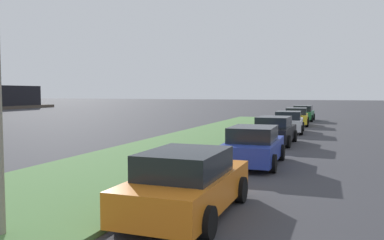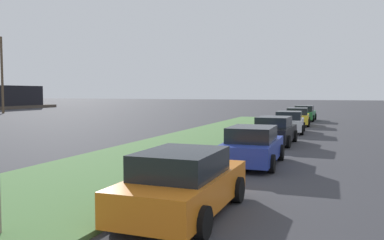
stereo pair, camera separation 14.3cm
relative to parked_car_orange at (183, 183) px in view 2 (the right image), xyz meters
The scene contains 9 objects.
grass_median 6.00m from the parked_car_orange, 42.94° to the left, with size 60.00×6.00×0.12m, color #517F42.
parked_car_orange is the anchor object (origin of this frame).
parked_car_blue 6.66m from the parked_car_orange, ahead, with size 4.35×2.11×1.47m.
parked_car_black 13.16m from the parked_car_orange, ahead, with size 4.32×2.07×1.47m.
parked_car_white 19.62m from the parked_car_orange, ahead, with size 4.40×2.21×1.47m.
parked_car_yellow 25.97m from the parked_car_orange, ahead, with size 4.40×2.22×1.47m.
parked_car_green 32.02m from the parked_car_orange, ahead, with size 4.32×2.05×1.47m.
streetlight 5.10m from the parked_car_orange, 137.73° to the left, with size 0.71×2.87×7.50m.
distant_utility_pole 50.45m from the parked_car_orange, 50.19° to the left, with size 0.30×0.30×10.00m, color brown.
Camera 2 is at (-2.55, 0.92, 2.74)m, focal length 37.42 mm.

